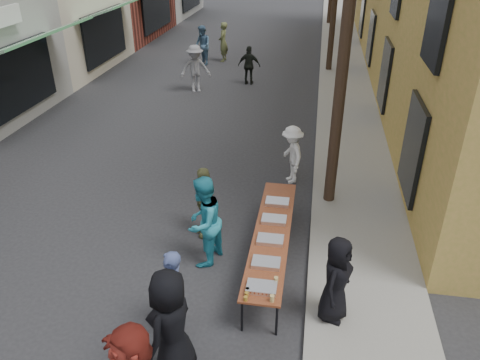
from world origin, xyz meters
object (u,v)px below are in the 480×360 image
(guest_front_a, at_px, (171,327))
(server, at_px, (336,279))
(serving_table, at_px, (272,234))
(catering_tray_sausage, at_px, (262,288))
(guest_front_c, at_px, (203,222))
(utility_pole_near, at_px, (348,12))

(guest_front_a, relative_size, server, 1.22)
(serving_table, relative_size, guest_front_a, 2.05)
(catering_tray_sausage, height_order, guest_front_c, guest_front_c)
(guest_front_c, height_order, server, guest_front_c)
(catering_tray_sausage, distance_m, guest_front_c, 2.01)
(serving_table, height_order, guest_front_c, guest_front_c)
(guest_front_c, bearing_deg, guest_front_a, 20.32)
(serving_table, relative_size, guest_front_c, 2.09)
(serving_table, bearing_deg, utility_pole_near, 65.92)
(serving_table, relative_size, server, 2.51)
(utility_pole_near, distance_m, guest_front_a, 6.92)
(guest_front_c, bearing_deg, utility_pole_near, 154.30)
(utility_pole_near, relative_size, serving_table, 2.25)
(serving_table, xyz_separation_m, guest_front_a, (-1.16, -2.90, 0.26))
(serving_table, height_order, guest_front_a, guest_front_a)
(serving_table, distance_m, catering_tray_sausage, 1.65)
(guest_front_a, bearing_deg, server, 138.70)
(serving_table, xyz_separation_m, server, (1.21, -1.37, 0.18))
(guest_front_a, bearing_deg, utility_pole_near, 173.05)
(guest_front_c, xyz_separation_m, server, (2.54, -1.22, -0.06))
(utility_pole_near, xyz_separation_m, catering_tray_sausage, (-1.16, -4.24, -3.71))
(serving_table, bearing_deg, server, -48.68)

